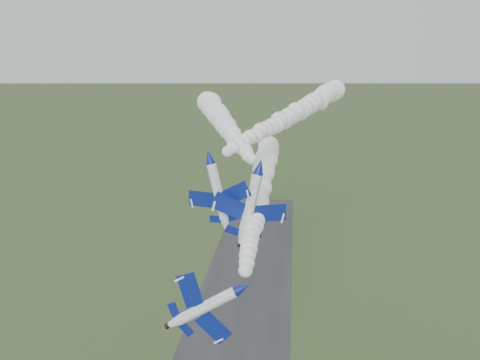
% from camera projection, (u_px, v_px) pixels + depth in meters
% --- Properties ---
extents(jet_lead, '(4.96, 11.58, 8.34)m').
position_uv_depth(jet_lead, '(243.00, 288.00, 61.67)').
color(jet_lead, white).
extents(smoke_trail_jet_lead, '(7.58, 63.05, 4.80)m').
position_uv_depth(smoke_trail_jet_lead, '(260.00, 191.00, 94.15)').
color(smoke_trail_jet_lead, white).
extents(jet_pair_left, '(10.65, 12.69, 4.01)m').
position_uv_depth(jet_pair_left, '(209.00, 157.00, 81.03)').
color(jet_pair_left, white).
extents(smoke_trail_jet_pair_left, '(29.85, 67.27, 5.25)m').
position_uv_depth(smoke_trail_jet_pair_left, '(294.00, 114.00, 114.04)').
color(smoke_trail_jet_pair_left, white).
extents(jet_pair_right, '(11.60, 13.83, 4.15)m').
position_uv_depth(jet_pair_right, '(260.00, 166.00, 79.18)').
color(jet_pair_right, white).
extents(smoke_trail_jet_pair_right, '(24.11, 62.78, 5.57)m').
position_uv_depth(smoke_trail_jet_pair_right, '(224.00, 123.00, 112.64)').
color(smoke_trail_jet_pair_right, white).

